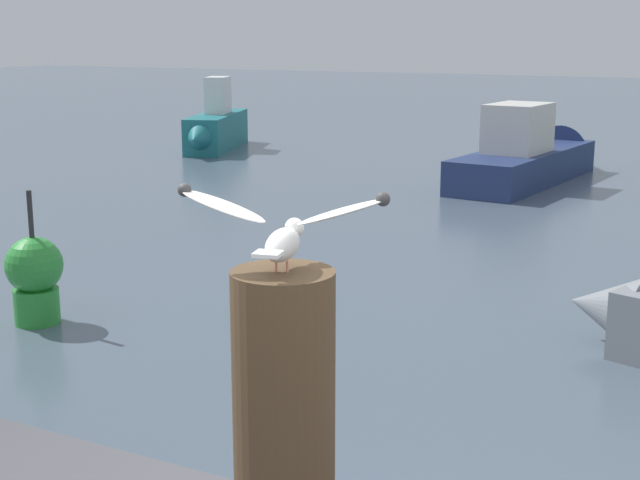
{
  "coord_description": "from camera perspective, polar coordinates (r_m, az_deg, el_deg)",
  "views": [
    {
      "loc": [
        0.93,
        -2.66,
        2.79
      ],
      "look_at": [
        -0.45,
        -0.05,
        2.11
      ],
      "focal_mm": 50.93,
      "sensor_mm": 36.0,
      "label": 1
    }
  ],
  "objects": [
    {
      "name": "mooring_post",
      "position": [
        2.99,
        -2.28,
        -10.79
      ],
      "size": [
        0.33,
        0.33,
        0.95
      ],
      "primitive_type": "cylinder",
      "color": "#4C3823",
      "rests_on": "harbor_quay"
    },
    {
      "name": "seagull",
      "position": [
        2.81,
        -2.37,
        0.68
      ],
      "size": [
        0.66,
        0.39,
        0.27
      ],
      "color": "tan",
      "rests_on": "mooring_post"
    },
    {
      "name": "boat_navy",
      "position": [
        18.32,
        13.36,
        5.18
      ],
      "size": [
        1.74,
        5.61,
        1.77
      ],
      "color": "navy",
      "rests_on": "ground_plane"
    },
    {
      "name": "boat_teal",
      "position": [
        22.49,
        -6.64,
        7.01
      ],
      "size": [
        2.15,
        3.99,
        1.76
      ],
      "color": "#1E7075",
      "rests_on": "ground_plane"
    },
    {
      "name": "channel_buoy",
      "position": [
        9.28,
        -17.49,
        -2.19
      ],
      "size": [
        0.56,
        0.56,
        1.33
      ],
      "color": "green",
      "rests_on": "ground_plane"
    }
  ]
}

